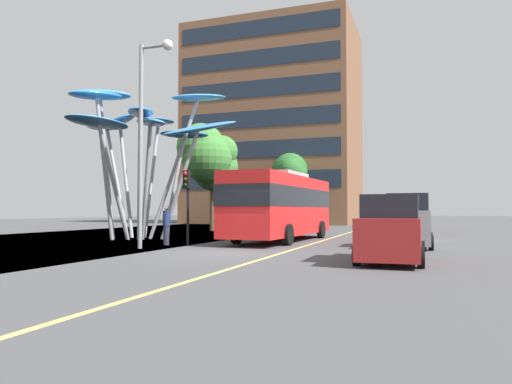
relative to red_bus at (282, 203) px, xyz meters
The scene contains 14 objects.
ground 7.79m from the red_bus, 96.89° to the right, with size 120.00×240.00×0.10m.
red_bus is the anchor object (origin of this frame).
leaf_sculpture 9.03m from the red_bus, behind, with size 10.80×10.55×8.29m.
traffic_light_kerb_near 5.52m from the red_bus, 123.94° to the right, with size 0.28×0.42×3.36m.
traffic_light_kerb_far 3.07m from the red_bus, 164.58° to the right, with size 0.28×0.42×3.34m.
traffic_light_island_mid 6.99m from the red_bus, 116.34° to the left, with size 0.28×0.42×3.73m.
car_parked_near 10.42m from the red_bus, 54.80° to the right, with size 1.95×4.22×2.05m.
car_parked_mid 6.76m from the red_bus, 20.23° to the right, with size 1.99×3.88×2.29m.
car_parked_far 7.01m from the red_bus, 28.27° to the left, with size 1.94×4.50×2.14m.
street_lamp 8.39m from the red_bus, 120.36° to the right, with size 1.55×0.44×8.61m.
tree_pavement_near 12.69m from the red_bus, 132.97° to the left, with size 4.42×4.84×8.09m.
tree_pavement_far 25.30m from the red_bus, 104.37° to the left, with size 3.87×4.29×7.55m.
pedestrian 6.19m from the red_bus, 132.65° to the right, with size 0.34×0.34×1.79m.
backdrop_building 34.68m from the red_bus, 107.74° to the left, with size 19.42×13.15×23.37m.
Camera 1 is at (7.19, -16.25, 1.60)m, focal length 33.61 mm.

